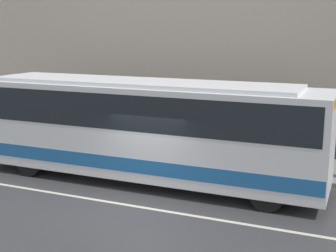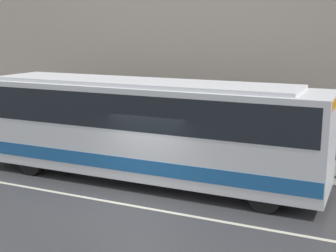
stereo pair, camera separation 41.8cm
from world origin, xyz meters
name	(u,v)px [view 1 (the left image)]	position (x,y,z in m)	size (l,w,h in m)	color
ground_plane	(134,206)	(0.00, 0.00, 0.00)	(60.00, 60.00, 0.00)	#38383A
sidewalk	(197,157)	(0.00, 5.54, 0.07)	(60.00, 3.08, 0.14)	gray
building_facade	(212,38)	(0.00, 7.22, 4.70)	(60.00, 0.35, 9.76)	#B7A899
lane_stripe	(134,206)	(0.00, 0.00, 0.00)	(54.00, 0.14, 0.01)	beige
transit_bus	(140,125)	(-0.91, 2.27, 1.92)	(12.33, 2.61, 3.41)	silver
pedestrian_waiting	(79,124)	(-5.60, 5.67, 0.91)	(0.36, 0.36, 1.66)	#1E5933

